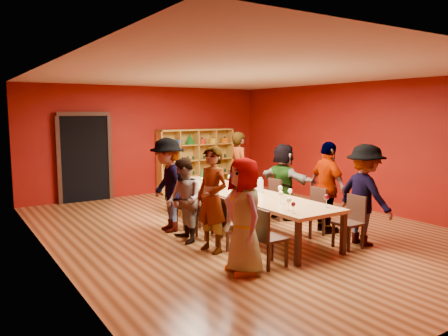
{
  "coord_description": "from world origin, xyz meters",
  "views": [
    {
      "loc": [
        -4.85,
        -6.86,
        2.3
      ],
      "look_at": [
        -0.0,
        0.62,
        1.15
      ],
      "focal_mm": 35.0,
      "sensor_mm": 36.0,
      "label": 1
    }
  ],
  "objects_px": {
    "tasting_table": "(241,194)",
    "chair_person_left_1": "(227,220)",
    "chair_person_right_1": "(314,209)",
    "wine_bottle": "(202,175)",
    "person_left_2": "(184,200)",
    "person_right_2": "(283,181)",
    "chair_person_left_2": "(205,212)",
    "spittoon_bowl": "(249,189)",
    "chair_person_right_4": "(230,187)",
    "person_left_3": "(168,185)",
    "chair_person_left_3": "(184,204)",
    "person_right_1": "(328,187)",
    "person_left_0": "(244,216)",
    "chair_person_right_0": "(352,219)",
    "chair_person_left_0": "(266,234)",
    "shelving_unit": "(195,157)",
    "person_right_4": "(239,169)",
    "chair_person_right_2": "(271,198)",
    "person_right_0": "(365,195)",
    "person_left_1": "(212,199)"
  },
  "relations": [
    {
      "from": "tasting_table",
      "to": "chair_person_left_1",
      "type": "distance_m",
      "value": 1.27
    },
    {
      "from": "chair_person_right_1",
      "to": "wine_bottle",
      "type": "relative_size",
      "value": 3.18
    },
    {
      "from": "person_left_2",
      "to": "wine_bottle",
      "type": "height_order",
      "value": "person_left_2"
    },
    {
      "from": "person_right_2",
      "to": "wine_bottle",
      "type": "distance_m",
      "value": 1.89
    },
    {
      "from": "chair_person_left_2",
      "to": "person_right_2",
      "type": "bearing_deg",
      "value": 9.42
    },
    {
      "from": "spittoon_bowl",
      "to": "chair_person_right_4",
      "type": "bearing_deg",
      "value": 66.95
    },
    {
      "from": "person_left_3",
      "to": "chair_person_right_4",
      "type": "height_order",
      "value": "person_left_3"
    },
    {
      "from": "chair_person_left_3",
      "to": "person_right_1",
      "type": "height_order",
      "value": "person_right_1"
    },
    {
      "from": "person_left_2",
      "to": "person_left_0",
      "type": "bearing_deg",
      "value": 9.2
    },
    {
      "from": "chair_person_left_3",
      "to": "chair_person_right_0",
      "type": "relative_size",
      "value": 1.0
    },
    {
      "from": "chair_person_left_0",
      "to": "person_left_2",
      "type": "height_order",
      "value": "person_left_2"
    },
    {
      "from": "shelving_unit",
      "to": "wine_bottle",
      "type": "bearing_deg",
      "value": -116.36
    },
    {
      "from": "person_right_4",
      "to": "chair_person_left_2",
      "type": "bearing_deg",
      "value": 139.57
    },
    {
      "from": "person_right_2",
      "to": "wine_bottle",
      "type": "height_order",
      "value": "person_right_2"
    },
    {
      "from": "person_right_1",
      "to": "person_left_3",
      "type": "bearing_deg",
      "value": 65.16
    },
    {
      "from": "person_right_2",
      "to": "wine_bottle",
      "type": "xyz_separation_m",
      "value": [
        -1.16,
        1.49,
        0.04
      ]
    },
    {
      "from": "chair_person_left_1",
      "to": "tasting_table",
      "type": "bearing_deg",
      "value": 43.61
    },
    {
      "from": "person_left_2",
      "to": "spittoon_bowl",
      "type": "xyz_separation_m",
      "value": [
        1.46,
        0.08,
        0.06
      ]
    },
    {
      "from": "chair_person_right_0",
      "to": "person_right_4",
      "type": "height_order",
      "value": "person_right_4"
    },
    {
      "from": "chair_person_right_1",
      "to": "chair_person_right_2",
      "type": "height_order",
      "value": "same"
    },
    {
      "from": "chair_person_right_0",
      "to": "spittoon_bowl",
      "type": "bearing_deg",
      "value": 112.63
    },
    {
      "from": "tasting_table",
      "to": "chair_person_left_2",
      "type": "distance_m",
      "value": 0.95
    },
    {
      "from": "tasting_table",
      "to": "person_right_1",
      "type": "height_order",
      "value": "person_right_1"
    },
    {
      "from": "chair_person_left_1",
      "to": "shelving_unit",
      "type": "bearing_deg",
      "value": 66.01
    },
    {
      "from": "person_left_0",
      "to": "chair_person_right_2",
      "type": "relative_size",
      "value": 1.87
    },
    {
      "from": "chair_person_right_2",
      "to": "chair_person_left_2",
      "type": "bearing_deg",
      "value": -168.85
    },
    {
      "from": "chair_person_left_0",
      "to": "person_left_0",
      "type": "xyz_separation_m",
      "value": [
        -0.41,
        0.0,
        0.34
      ]
    },
    {
      "from": "chair_person_left_2",
      "to": "person_left_2",
      "type": "relative_size",
      "value": 0.59
    },
    {
      "from": "person_left_3",
      "to": "person_left_0",
      "type": "bearing_deg",
      "value": 5.37
    },
    {
      "from": "chair_person_right_0",
      "to": "person_right_1",
      "type": "distance_m",
      "value": 1.03
    },
    {
      "from": "chair_person_left_3",
      "to": "person_right_0",
      "type": "xyz_separation_m",
      "value": [
        2.14,
        -2.63,
        0.38
      ]
    },
    {
      "from": "chair_person_left_1",
      "to": "chair_person_right_0",
      "type": "relative_size",
      "value": 1.0
    },
    {
      "from": "shelving_unit",
      "to": "person_left_1",
      "type": "bearing_deg",
      "value": -116.56
    },
    {
      "from": "tasting_table",
      "to": "chair_person_right_2",
      "type": "bearing_deg",
      "value": 12.5
    },
    {
      "from": "chair_person_right_1",
      "to": "chair_person_right_4",
      "type": "bearing_deg",
      "value": 90.0
    },
    {
      "from": "person_right_0",
      "to": "person_left_1",
      "type": "bearing_deg",
      "value": 71.54
    },
    {
      "from": "person_left_1",
      "to": "person_right_1",
      "type": "relative_size",
      "value": 1.0
    },
    {
      "from": "chair_person_right_4",
      "to": "chair_person_left_3",
      "type": "bearing_deg",
      "value": -148.46
    },
    {
      "from": "person_left_3",
      "to": "chair_person_right_4",
      "type": "bearing_deg",
      "value": 123.88
    },
    {
      "from": "wine_bottle",
      "to": "person_right_1",
      "type": "bearing_deg",
      "value": -67.3
    },
    {
      "from": "chair_person_right_0",
      "to": "person_right_2",
      "type": "height_order",
      "value": "person_right_2"
    },
    {
      "from": "shelving_unit",
      "to": "chair_person_left_1",
      "type": "xyz_separation_m",
      "value": [
        -2.31,
        -5.18,
        -0.49
      ]
    },
    {
      "from": "person_right_4",
      "to": "spittoon_bowl",
      "type": "bearing_deg",
      "value": 156.9
    },
    {
      "from": "chair_person_left_3",
      "to": "person_right_4",
      "type": "distance_m",
      "value": 2.42
    },
    {
      "from": "person_left_0",
      "to": "chair_person_right_4",
      "type": "bearing_deg",
      "value": 158.22
    },
    {
      "from": "person_left_3",
      "to": "person_right_2",
      "type": "bearing_deg",
      "value": 86.39
    },
    {
      "from": "chair_person_right_2",
      "to": "chair_person_right_4",
      "type": "bearing_deg",
      "value": 90.0
    },
    {
      "from": "chair_person_right_2",
      "to": "person_right_4",
      "type": "distance_m",
      "value": 1.65
    },
    {
      "from": "chair_person_left_2",
      "to": "person_left_2",
      "type": "bearing_deg",
      "value": 180.0
    },
    {
      "from": "chair_person_right_4",
      "to": "person_left_0",
      "type": "bearing_deg",
      "value": -120.99
    }
  ]
}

